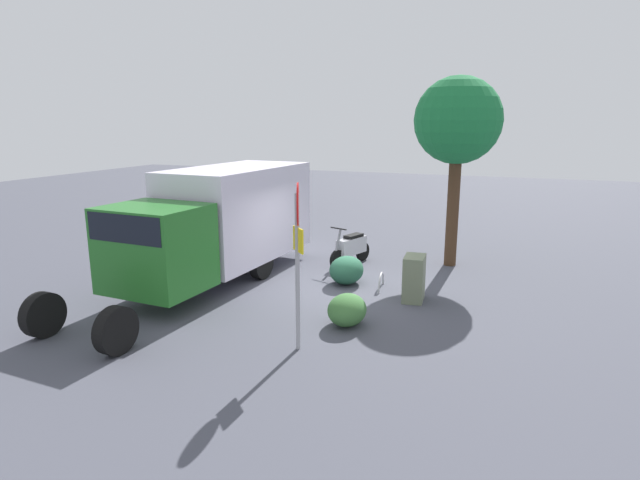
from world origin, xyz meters
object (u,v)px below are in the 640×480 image
object	(u,v)px
box_truck_near	(218,220)
motorcycle	(351,247)
utility_cabinet	(414,278)
stop_sign	(298,241)
bike_rack_hoop	(381,288)
street_tree	(458,123)

from	to	relation	value
box_truck_near	motorcycle	bearing A→B (deg)	137.56
motorcycle	utility_cabinet	bearing A→B (deg)	62.70
utility_cabinet	stop_sign	bearing A→B (deg)	-22.39
bike_rack_hoop	street_tree	bearing A→B (deg)	155.73
stop_sign	box_truck_near	bearing A→B (deg)	-131.09
box_truck_near	bike_rack_hoop	bearing A→B (deg)	104.22
stop_sign	motorcycle	bearing A→B (deg)	-171.15
utility_cabinet	bike_rack_hoop	world-z (taller)	utility_cabinet
stop_sign	utility_cabinet	bearing A→B (deg)	157.61
box_truck_near	bike_rack_hoop	distance (m)	4.58
motorcycle	stop_sign	distance (m)	6.23
stop_sign	street_tree	size ratio (longest dim) A/B	0.58
utility_cabinet	bike_rack_hoop	xyz separation A→B (m)	(-0.57, -0.94, -0.54)
street_tree	utility_cabinet	world-z (taller)	street_tree
stop_sign	utility_cabinet	world-z (taller)	stop_sign
motorcycle	bike_rack_hoop	size ratio (longest dim) A/B	2.05
street_tree	motorcycle	bearing A→B (deg)	-69.62
utility_cabinet	street_tree	bearing A→B (deg)	173.86
bike_rack_hoop	utility_cabinet	bearing A→B (deg)	58.54
stop_sign	utility_cabinet	distance (m)	4.07
motorcycle	utility_cabinet	distance (m)	3.42
box_truck_near	utility_cabinet	xyz separation A→B (m)	(-0.26, 5.14, -1.08)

